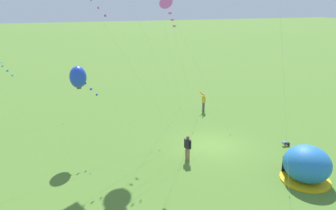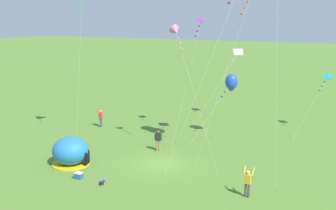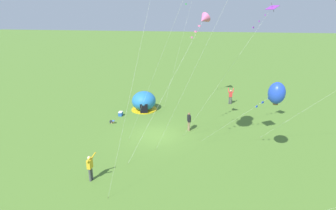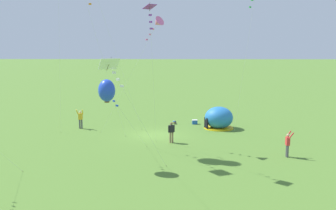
{
  "view_description": "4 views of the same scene",
  "coord_description": "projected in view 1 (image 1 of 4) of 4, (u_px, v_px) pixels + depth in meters",
  "views": [
    {
      "loc": [
        -19.25,
        10.1,
        9.92
      ],
      "look_at": [
        -0.35,
        3.53,
        3.52
      ],
      "focal_mm": 35.0,
      "sensor_mm": 36.0,
      "label": 1
    },
    {
      "loc": [
        12.39,
        -24.73,
        10.79
      ],
      "look_at": [
        -1.68,
        4.79,
        3.4
      ],
      "focal_mm": 42.0,
      "sensor_mm": 36.0,
      "label": 2
    },
    {
      "loc": [
        20.25,
        4.88,
        9.98
      ],
      "look_at": [
        -0.27,
        0.92,
        2.77
      ],
      "focal_mm": 28.0,
      "sensor_mm": 36.0,
      "label": 3
    },
    {
      "loc": [
        -1.7,
        34.1,
        8.28
      ],
      "look_at": [
        -1.28,
        4.31,
        3.43
      ],
      "focal_mm": 42.0,
      "sensor_mm": 36.0,
      "label": 4
    }
  ],
  "objects": [
    {
      "name": "kite_teal",
      "position": [
        0.0,
        64.0,
        26.56
      ],
      "size": [
        2.74,
        5.06,
        5.65
      ],
      "color": "silver",
      "rests_on": "ground"
    },
    {
      "name": "ground_plane",
      "position": [
        213.0,
        145.0,
        23.5
      ],
      "size": [
        300.0,
        300.0,
        0.0
      ],
      "primitive_type": "plane",
      "color": "#517A2D"
    },
    {
      "name": "kite_purple",
      "position": [
        90.0,
        0.0,
        17.82
      ],
      "size": [
        0.97,
        6.6,
        10.78
      ],
      "color": "silver",
      "rests_on": "ground"
    },
    {
      "name": "popup_tent",
      "position": [
        307.0,
        165.0,
        18.66
      ],
      "size": [
        2.81,
        2.81,
        2.1
      ],
      "color": "#2672BF",
      "rests_on": "ground"
    },
    {
      "name": "cooler_box",
      "position": [
        305.0,
        156.0,
        21.47
      ],
      "size": [
        0.54,
        0.39,
        0.44
      ],
      "color": "#2659B2",
      "rests_on": "ground"
    },
    {
      "name": "toddler_crawling",
      "position": [
        286.0,
        144.0,
        23.36
      ],
      "size": [
        0.38,
        0.55,
        0.32
      ],
      "color": "black",
      "rests_on": "ground"
    },
    {
      "name": "kite_blue",
      "position": [
        78.0,
        77.0,
        21.59
      ],
      "size": [
        2.79,
        5.49,
        5.84
      ],
      "color": "silver",
      "rests_on": "ground"
    },
    {
      "name": "person_flying_kite",
      "position": [
        204.0,
        101.0,
        30.49
      ],
      "size": [
        0.68,
        0.49,
        1.89
      ],
      "color": "#4C4C51",
      "rests_on": "ground"
    },
    {
      "name": "person_watching_sky",
      "position": [
        188.0,
        147.0,
        21.01
      ],
      "size": [
        0.54,
        0.38,
        1.72
      ],
      "color": "#8C7251",
      "rests_on": "ground"
    },
    {
      "name": "kite_pink",
      "position": [
        168.0,
        5.0,
        19.03
      ],
      "size": [
        6.04,
        5.2,
        10.17
      ],
      "color": "silver",
      "rests_on": "ground"
    }
  ]
}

